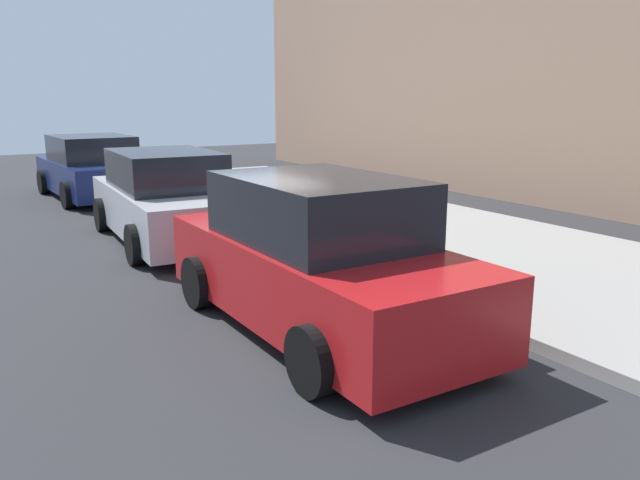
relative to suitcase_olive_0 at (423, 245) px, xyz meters
name	(u,v)px	position (x,y,z in m)	size (l,w,h in m)	color
ground_plane	(246,232)	(4.29, 0.71, -0.51)	(40.00, 40.00, 0.00)	#28282B
sidewalk_curb	(353,215)	(4.29, -1.79, -0.44)	(18.00, 5.00, 0.14)	gray
suitcase_olive_0	(423,245)	(0.00, 0.00, 0.00)	(0.43, 0.25, 1.05)	#59601E
suitcase_teal_1	(404,239)	(0.45, -0.03, 0.00)	(0.35, 0.21, 1.04)	#0F606B
suitcase_navy_2	(380,235)	(0.87, 0.08, 0.00)	(0.36, 0.20, 0.99)	navy
suitcase_black_3	(364,234)	(1.34, 0.04, -0.08)	(0.48, 0.30, 0.86)	black
suitcase_maroon_4	(348,223)	(1.82, 0.02, 0.00)	(0.35, 0.26, 1.06)	maroon
suitcase_red_5	(337,223)	(2.23, -0.03, -0.07)	(0.36, 0.21, 0.88)	red
suitcase_silver_6	(317,216)	(2.68, 0.09, 0.00)	(0.43, 0.27, 1.00)	#9EA0A8
suitcase_olive_7	(305,217)	(3.15, 0.04, -0.11)	(0.38, 0.24, 0.82)	#59601E
fire_hydrant	(282,203)	(4.09, 0.02, 0.02)	(0.39, 0.21, 0.75)	#D89E0C
bollard_post	(257,200)	(4.87, 0.17, -0.03)	(0.12, 0.12, 0.68)	brown
parked_car_red_0	(318,260)	(-0.80, 2.21, 0.28)	(4.41, 2.00, 1.71)	#AD1619
parked_car_silver_1	(167,199)	(4.33, 2.21, 0.24)	(4.64, 2.18, 1.60)	#B2B5BA
parked_car_navy_2	(93,169)	(10.10, 2.21, 0.22)	(4.45, 2.25, 1.57)	#141E4C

